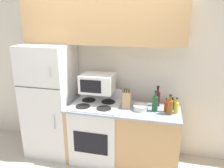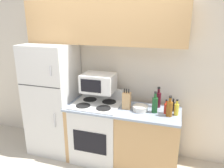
{
  "view_description": "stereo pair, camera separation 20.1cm",
  "coord_description": "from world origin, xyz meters",
  "px_view_note": "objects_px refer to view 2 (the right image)",
  "views": [
    {
      "loc": [
        0.88,
        -2.56,
        2.15
      ],
      "look_at": [
        0.2,
        0.26,
        1.25
      ],
      "focal_mm": 35.0,
      "sensor_mm": 36.0,
      "label": 1
    },
    {
      "loc": [
        1.07,
        -2.5,
        2.15
      ],
      "look_at": [
        0.2,
        0.26,
        1.25
      ],
      "focal_mm": 35.0,
      "sensor_mm": 36.0,
      "label": 2
    }
  ],
  "objects_px": {
    "stove": "(97,130)",
    "microwave": "(98,83)",
    "bottle_whiskey": "(169,108)",
    "bottle_soy_sauce": "(173,106)",
    "bottle_hot_sauce": "(166,108)",
    "bowl": "(140,108)",
    "bottle_wine_green": "(155,104)",
    "bottle_wine_red": "(158,99)",
    "knife_block": "(127,101)",
    "bottle_cooking_spray": "(176,109)",
    "refrigerator": "(53,99)"
  },
  "relations": [
    {
      "from": "bottle_whiskey",
      "to": "bottle_wine_red",
      "type": "height_order",
      "value": "bottle_wine_red"
    },
    {
      "from": "stove",
      "to": "bottle_cooking_spray",
      "type": "relative_size",
      "value": 4.89
    },
    {
      "from": "bowl",
      "to": "bottle_wine_green",
      "type": "height_order",
      "value": "bottle_wine_green"
    },
    {
      "from": "microwave",
      "to": "bottle_hot_sauce",
      "type": "distance_m",
      "value": 1.03
    },
    {
      "from": "refrigerator",
      "to": "bottle_hot_sauce",
      "type": "bearing_deg",
      "value": -2.05
    },
    {
      "from": "bottle_whiskey",
      "to": "bottle_hot_sauce",
      "type": "xyz_separation_m",
      "value": [
        -0.05,
        0.07,
        -0.03
      ]
    },
    {
      "from": "knife_block",
      "to": "bottle_cooking_spray",
      "type": "xyz_separation_m",
      "value": [
        0.68,
        -0.01,
        -0.03
      ]
    },
    {
      "from": "microwave",
      "to": "bottle_cooking_spray",
      "type": "height_order",
      "value": "microwave"
    },
    {
      "from": "microwave",
      "to": "knife_block",
      "type": "height_order",
      "value": "microwave"
    },
    {
      "from": "stove",
      "to": "bottle_wine_green",
      "type": "xyz_separation_m",
      "value": [
        0.85,
        -0.01,
        0.54
      ]
    },
    {
      "from": "bottle_whiskey",
      "to": "microwave",
      "type": "bearing_deg",
      "value": 170.96
    },
    {
      "from": "stove",
      "to": "bottle_hot_sauce",
      "type": "distance_m",
      "value": 1.12
    },
    {
      "from": "refrigerator",
      "to": "microwave",
      "type": "bearing_deg",
      "value": 2.73
    },
    {
      "from": "stove",
      "to": "bottle_wine_red",
      "type": "relative_size",
      "value": 3.59
    },
    {
      "from": "bottle_wine_green",
      "to": "bottle_wine_red",
      "type": "distance_m",
      "value": 0.21
    },
    {
      "from": "bottle_wine_green",
      "to": "bottle_soy_sauce",
      "type": "xyz_separation_m",
      "value": [
        0.23,
        0.12,
        -0.05
      ]
    },
    {
      "from": "knife_block",
      "to": "bottle_whiskey",
      "type": "height_order",
      "value": "knife_block"
    },
    {
      "from": "bottle_hot_sauce",
      "to": "bottle_wine_green",
      "type": "height_order",
      "value": "bottle_wine_green"
    },
    {
      "from": "bowl",
      "to": "bottle_soy_sauce",
      "type": "height_order",
      "value": "bottle_soy_sauce"
    },
    {
      "from": "knife_block",
      "to": "bottle_hot_sauce",
      "type": "height_order",
      "value": "knife_block"
    },
    {
      "from": "microwave",
      "to": "bottle_hot_sauce",
      "type": "xyz_separation_m",
      "value": [
        1.0,
        -0.1,
        -0.23
      ]
    },
    {
      "from": "stove",
      "to": "knife_block",
      "type": "height_order",
      "value": "knife_block"
    },
    {
      "from": "bottle_hot_sauce",
      "to": "bottle_wine_green",
      "type": "relative_size",
      "value": 0.67
    },
    {
      "from": "microwave",
      "to": "bottle_wine_red",
      "type": "xyz_separation_m",
      "value": [
        0.87,
        0.1,
        -0.2
      ]
    },
    {
      "from": "microwave",
      "to": "bottle_soy_sauce",
      "type": "relative_size",
      "value": 2.64
    },
    {
      "from": "bottle_hot_sauce",
      "to": "microwave",
      "type": "bearing_deg",
      "value": 174.28
    },
    {
      "from": "bottle_cooking_spray",
      "to": "bottle_wine_green",
      "type": "relative_size",
      "value": 0.73
    },
    {
      "from": "bottle_wine_red",
      "to": "refrigerator",
      "type": "bearing_deg",
      "value": -175.35
    },
    {
      "from": "microwave",
      "to": "knife_block",
      "type": "xyz_separation_m",
      "value": [
        0.46,
        -0.1,
        -0.19
      ]
    },
    {
      "from": "knife_block",
      "to": "bottle_cooking_spray",
      "type": "bearing_deg",
      "value": -0.66
    },
    {
      "from": "bottle_cooking_spray",
      "to": "bottle_wine_red",
      "type": "bearing_deg",
      "value": 142.01
    },
    {
      "from": "bottle_soy_sauce",
      "to": "bowl",
      "type": "bearing_deg",
      "value": -163.62
    },
    {
      "from": "knife_block",
      "to": "bottle_cooking_spray",
      "type": "distance_m",
      "value": 0.68
    },
    {
      "from": "bottle_whiskey",
      "to": "bottle_cooking_spray",
      "type": "bearing_deg",
      "value": 34.29
    },
    {
      "from": "bottle_wine_green",
      "to": "bottle_wine_red",
      "type": "relative_size",
      "value": 1.0
    },
    {
      "from": "stove",
      "to": "bottle_wine_green",
      "type": "height_order",
      "value": "bottle_wine_green"
    },
    {
      "from": "refrigerator",
      "to": "bottle_whiskey",
      "type": "bearing_deg",
      "value": -4.08
    },
    {
      "from": "stove",
      "to": "bowl",
      "type": "distance_m",
      "value": 0.8
    },
    {
      "from": "stove",
      "to": "bottle_cooking_spray",
      "type": "bearing_deg",
      "value": -0.43
    },
    {
      "from": "bottle_wine_green",
      "to": "knife_block",
      "type": "bearing_deg",
      "value": 178.52
    },
    {
      "from": "refrigerator",
      "to": "bottle_whiskey",
      "type": "height_order",
      "value": "refrigerator"
    },
    {
      "from": "microwave",
      "to": "bottle_hot_sauce",
      "type": "relative_size",
      "value": 2.38
    },
    {
      "from": "microwave",
      "to": "stove",
      "type": "bearing_deg",
      "value": -89.97
    },
    {
      "from": "bottle_whiskey",
      "to": "bottle_soy_sauce",
      "type": "height_order",
      "value": "bottle_whiskey"
    },
    {
      "from": "stove",
      "to": "microwave",
      "type": "relative_size",
      "value": 2.26
    },
    {
      "from": "bottle_hot_sauce",
      "to": "bottle_wine_red",
      "type": "xyz_separation_m",
      "value": [
        -0.12,
        0.2,
        0.04
      ]
    },
    {
      "from": "bowl",
      "to": "bottle_cooking_spray",
      "type": "height_order",
      "value": "bottle_cooking_spray"
    },
    {
      "from": "bottle_wine_green",
      "to": "bottle_wine_red",
      "type": "xyz_separation_m",
      "value": [
        0.02,
        0.21,
        0.0
      ]
    },
    {
      "from": "bottle_soy_sauce",
      "to": "bottle_wine_red",
      "type": "bearing_deg",
      "value": 158.07
    },
    {
      "from": "bottle_wine_green",
      "to": "refrigerator",
      "type": "bearing_deg",
      "value": 177.46
    }
  ]
}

